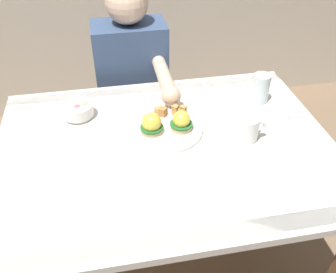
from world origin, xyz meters
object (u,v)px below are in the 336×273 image
at_px(fruit_bowl, 78,110).
at_px(water_glass_near, 260,90).
at_px(fork, 287,118).
at_px(diner_person, 133,85).
at_px(eggs_benedict_plate, 166,126).
at_px(coffee_mug, 248,128).
at_px(dining_table, 167,168).

distance_m(fruit_bowl, water_glass_near, 0.74).
xyz_separation_m(fork, diner_person, (-0.55, 0.52, -0.09)).
height_order(eggs_benedict_plate, fork, eggs_benedict_plate).
distance_m(fork, water_glass_near, 0.16).
xyz_separation_m(coffee_mug, diner_person, (-0.35, 0.62, -0.14)).
bearing_deg(eggs_benedict_plate, fruit_bowl, 153.63).
relative_size(eggs_benedict_plate, water_glass_near, 2.23).
xyz_separation_m(coffee_mug, water_glass_near, (0.14, 0.24, 0.00)).
xyz_separation_m(coffee_mug, fork, (0.20, 0.09, -0.05)).
xyz_separation_m(dining_table, eggs_benedict_plate, (0.01, 0.08, 0.13)).
distance_m(fruit_bowl, diner_person, 0.45).
bearing_deg(eggs_benedict_plate, dining_table, -99.65).
distance_m(water_glass_near, diner_person, 0.64).
bearing_deg(eggs_benedict_plate, fork, -0.67).
xyz_separation_m(fruit_bowl, fork, (0.80, -0.16, -0.03)).
bearing_deg(diner_person, fork, -43.80).
relative_size(water_glass_near, diner_person, 0.11).
bearing_deg(dining_table, water_glass_near, 26.79).
bearing_deg(coffee_mug, fruit_bowl, 156.58).
distance_m(dining_table, diner_person, 0.60).
bearing_deg(dining_table, fruit_bowl, 141.80).
xyz_separation_m(dining_table, diner_person, (-0.05, 0.60, 0.02)).
xyz_separation_m(dining_table, fork, (0.49, 0.08, 0.11)).
bearing_deg(fruit_bowl, dining_table, -38.20).
height_order(dining_table, fruit_bowl, fruit_bowl).
bearing_deg(diner_person, water_glass_near, -38.15).
bearing_deg(fruit_bowl, diner_person, 55.25).
xyz_separation_m(dining_table, fruit_bowl, (-0.31, 0.24, 0.14)).
xyz_separation_m(fruit_bowl, diner_person, (0.25, 0.36, -0.12)).
relative_size(fruit_bowl, water_glass_near, 0.99).
height_order(fork, water_glass_near, water_glass_near).
distance_m(fruit_bowl, fork, 0.81).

